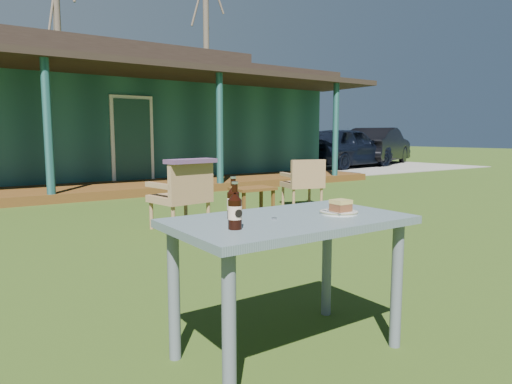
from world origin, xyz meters
TOP-DOWN VIEW (x-y plane):
  - ground at (0.00, 0.00)m, footprint 80.00×80.00m
  - pavilion at (-0.00, 9.39)m, footprint 15.80×8.30m
  - gravel_strip at (10.50, 8.50)m, footprint 9.00×6.00m
  - tree_mid at (3.00, 18.50)m, footprint 0.28×0.28m
  - tree_right at (9.50, 17.00)m, footprint 0.28×0.28m
  - car_near at (10.30, 8.21)m, footprint 4.44×2.35m
  - car_far at (12.90, 8.97)m, footprint 4.61×3.19m
  - cafe_table at (0.00, -1.60)m, footprint 1.20×0.70m
  - plate at (0.29, -1.66)m, footprint 0.20×0.20m
  - cake_slice at (0.30, -1.67)m, footprint 0.09×0.09m
  - fork at (0.22, -1.67)m, footprint 0.02×0.14m
  - cola_bottle_near at (-0.25, -1.47)m, footprint 0.06×0.06m
  - cola_bottle_far at (-0.38, -1.69)m, footprint 0.06×0.07m
  - bottle_cap at (-0.09, -1.60)m, footprint 0.03×0.03m
  - armchair_left at (0.91, 1.59)m, footprint 0.69×0.66m
  - armchair_right at (3.26, 2.14)m, footprint 0.69×0.66m
  - floral_throw at (0.93, 1.42)m, footprint 0.65×0.32m
  - side_table at (2.18, 1.99)m, footprint 0.60×0.40m

SIDE VIEW (x-z plane):
  - ground at x=0.00m, z-range 0.00..0.00m
  - gravel_strip at x=10.50m, z-range 0.00..0.02m
  - side_table at x=2.18m, z-range 0.14..0.54m
  - armchair_right at x=3.26m, z-range 0.05..0.81m
  - armchair_left at x=0.91m, z-range 0.05..0.87m
  - cafe_table at x=0.00m, z-range 0.26..0.98m
  - car_near at x=10.30m, z-range 0.00..1.44m
  - car_far at x=12.90m, z-range 0.00..1.44m
  - bottle_cap at x=-0.09m, z-range 0.72..0.73m
  - plate at x=0.29m, z-range 0.72..0.74m
  - fork at x=0.22m, z-range 0.73..0.74m
  - cake_slice at x=0.30m, z-range 0.73..0.80m
  - cola_bottle_near at x=-0.25m, z-range 0.70..0.91m
  - cola_bottle_far at x=-0.38m, z-range 0.70..0.91m
  - floral_throw at x=0.93m, z-range 0.81..0.86m
  - pavilion at x=0.00m, z-range -0.12..3.33m
  - tree_mid at x=3.00m, z-range 0.00..9.50m
  - tree_right at x=9.50m, z-range 0.00..11.00m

